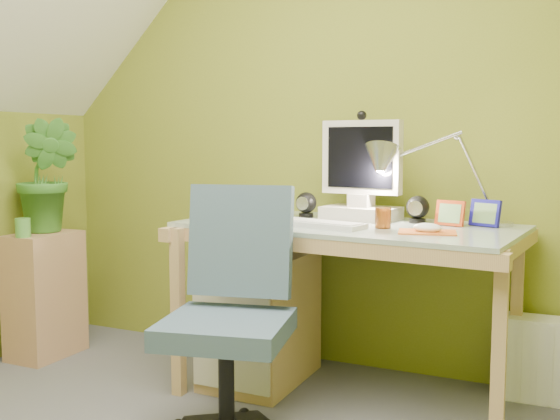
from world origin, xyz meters
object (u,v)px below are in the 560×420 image
at_px(desk, 347,310).
at_px(task_chair, 226,325).
at_px(potted_plant, 48,176).
at_px(radiator, 543,360).
at_px(side_ledge, 45,295).
at_px(desk_lamp, 461,158).
at_px(monitor, 362,163).

xyz_separation_m(desk, task_chair, (-0.24, -0.67, 0.07)).
relative_size(potted_plant, radiator, 1.63).
height_order(side_ledge, radiator, side_ledge).
bearing_deg(desk, desk_lamp, 27.29).
xyz_separation_m(desk_lamp, task_chair, (-0.69, -0.85, -0.61)).
distance_m(desk, potted_plant, 1.74).
bearing_deg(side_ledge, desk, 5.76).
relative_size(monitor, desk_lamp, 0.91).
distance_m(desk, radiator, 0.89).
relative_size(desk_lamp, radiator, 1.57).
height_order(desk_lamp, task_chair, desk_lamp).
bearing_deg(side_ledge, potted_plant, 90.00).
relative_size(monitor, potted_plant, 0.88).
bearing_deg(radiator, desk, -160.88).
relative_size(potted_plant, task_chair, 0.65).
bearing_deg(potted_plant, radiator, 9.58).
distance_m(desk_lamp, radiator, 0.96).
bearing_deg(potted_plant, monitor, 10.21).
xyz_separation_m(desk, desk_lamp, (0.45, 0.18, 0.68)).
bearing_deg(potted_plant, side_ledge, -90.00).
distance_m(desk, side_ledge, 1.65).
bearing_deg(task_chair, side_ledge, 147.83).
distance_m(desk_lamp, task_chair, 1.26).
xyz_separation_m(monitor, potted_plant, (-1.64, -0.30, -0.08)).
distance_m(desk, monitor, 0.68).
relative_size(desk, desk_lamp, 2.50).
xyz_separation_m(monitor, task_chair, (-0.24, -0.85, -0.58)).
distance_m(monitor, desk_lamp, 0.45).
bearing_deg(side_ledge, monitor, 11.89).
xyz_separation_m(desk, potted_plant, (-1.64, -0.12, 0.57)).
distance_m(potted_plant, radiator, 2.60).
bearing_deg(potted_plant, task_chair, -21.76).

